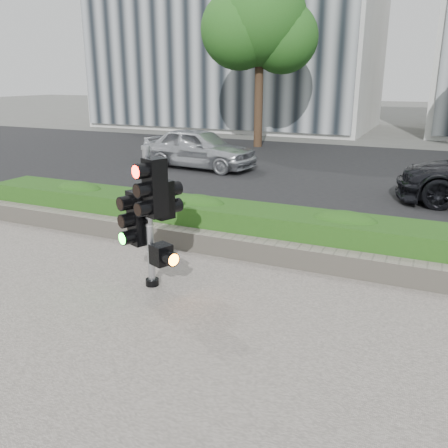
% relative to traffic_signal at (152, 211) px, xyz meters
% --- Properties ---
extents(ground, '(120.00, 120.00, 0.00)m').
position_rel_traffic_signal_xyz_m(ground, '(0.77, -0.33, -1.15)').
color(ground, '#51514C').
rests_on(ground, ground).
extents(sidewalk, '(16.00, 11.00, 0.03)m').
position_rel_traffic_signal_xyz_m(sidewalk, '(0.77, -2.83, -1.13)').
color(sidewalk, '#9E9389').
rests_on(sidewalk, ground).
extents(road, '(60.00, 13.00, 0.02)m').
position_rel_traffic_signal_xyz_m(road, '(0.77, 9.67, -1.14)').
color(road, black).
rests_on(road, ground).
extents(curb, '(60.00, 0.25, 0.12)m').
position_rel_traffic_signal_xyz_m(curb, '(0.77, 2.82, -1.09)').
color(curb, gray).
rests_on(curb, ground).
extents(stone_wall, '(12.00, 0.32, 0.34)m').
position_rel_traffic_signal_xyz_m(stone_wall, '(0.77, 1.57, -0.95)').
color(stone_wall, gray).
rests_on(stone_wall, sidewalk).
extents(hedge, '(12.00, 1.00, 0.68)m').
position_rel_traffic_signal_xyz_m(hedge, '(0.77, 2.22, -0.78)').
color(hedge, '#3E7925').
rests_on(hedge, sidewalk).
extents(tree_left, '(4.61, 4.03, 7.34)m').
position_rel_traffic_signal_xyz_m(tree_left, '(-3.75, 14.22, 3.90)').
color(tree_left, black).
rests_on(tree_left, ground).
extents(traffic_signal, '(0.75, 0.63, 2.02)m').
position_rel_traffic_signal_xyz_m(traffic_signal, '(0.00, 0.00, 0.00)').
color(traffic_signal, black).
rests_on(traffic_signal, sidewalk).
extents(car_silver, '(4.01, 1.93, 1.32)m').
position_rel_traffic_signal_xyz_m(car_silver, '(-3.71, 8.57, -0.47)').
color(car_silver, silver).
rests_on(car_silver, road).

